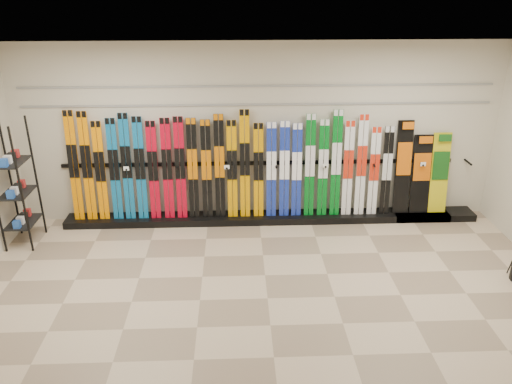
{
  "coord_description": "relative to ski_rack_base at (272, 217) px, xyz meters",
  "views": [
    {
      "loc": [
        -0.38,
        -5.46,
        3.89
      ],
      "look_at": [
        -0.11,
        1.0,
        1.1
      ],
      "focal_mm": 35.0,
      "sensor_mm": 36.0,
      "label": 1
    }
  ],
  "objects": [
    {
      "name": "floor",
      "position": [
        -0.22,
        -2.28,
        -0.06
      ],
      "size": [
        8.0,
        8.0,
        0.0
      ],
      "primitive_type": "plane",
      "color": "#86725C",
      "rests_on": "ground"
    },
    {
      "name": "back_wall",
      "position": [
        -0.22,
        0.22,
        1.44
      ],
      "size": [
        8.0,
        0.0,
        8.0
      ],
      "primitive_type": "plane",
      "rotation": [
        1.57,
        0.0,
        0.0
      ],
      "color": "beige",
      "rests_on": "floor"
    },
    {
      "name": "ceiling",
      "position": [
        -0.22,
        -2.28,
        2.94
      ],
      "size": [
        8.0,
        8.0,
        0.0
      ],
      "primitive_type": "plane",
      "rotation": [
        3.14,
        0.0,
        0.0
      ],
      "color": "silver",
      "rests_on": "back_wall"
    },
    {
      "name": "ski_rack_base",
      "position": [
        0.0,
        0.0,
        0.0
      ],
      "size": [
        8.0,
        0.4,
        0.12
      ],
      "primitive_type": "cube",
      "color": "black",
      "rests_on": "floor"
    },
    {
      "name": "skis",
      "position": [
        -0.72,
        0.03,
        0.91
      ],
      "size": [
        5.37,
        0.19,
        1.84
      ],
      "color": "orange",
      "rests_on": "ski_rack_base"
    },
    {
      "name": "snowboards",
      "position": [
        2.54,
        0.07,
        0.78
      ],
      "size": [
        0.93,
        0.25,
        1.6
      ],
      "color": "black",
      "rests_on": "ski_rack_base"
    },
    {
      "name": "accessory_rack",
      "position": [
        -3.97,
        -0.58,
        0.93
      ],
      "size": [
        0.4,
        0.6,
        1.98
      ],
      "primitive_type": "cube",
      "color": "black",
      "rests_on": "floor"
    },
    {
      "name": "slatwall_rail_0",
      "position": [
        -0.22,
        0.2,
        1.94
      ],
      "size": [
        7.6,
        0.02,
        0.03
      ],
      "primitive_type": "cube",
      "color": "gray",
      "rests_on": "back_wall"
    },
    {
      "name": "slatwall_rail_1",
      "position": [
        -0.22,
        0.2,
        2.24
      ],
      "size": [
        7.6,
        0.02,
        0.03
      ],
      "primitive_type": "cube",
      "color": "gray",
      "rests_on": "back_wall"
    }
  ]
}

